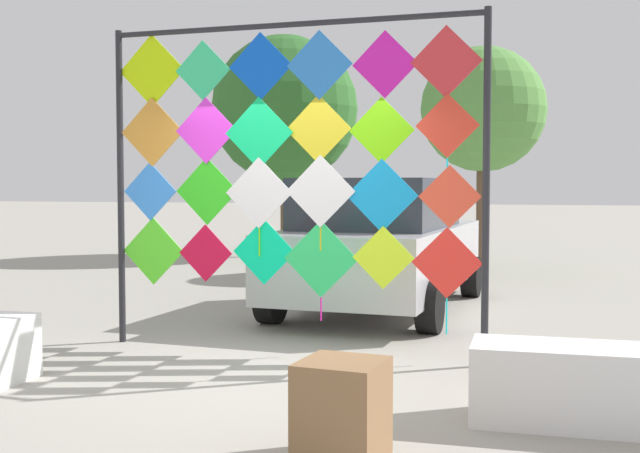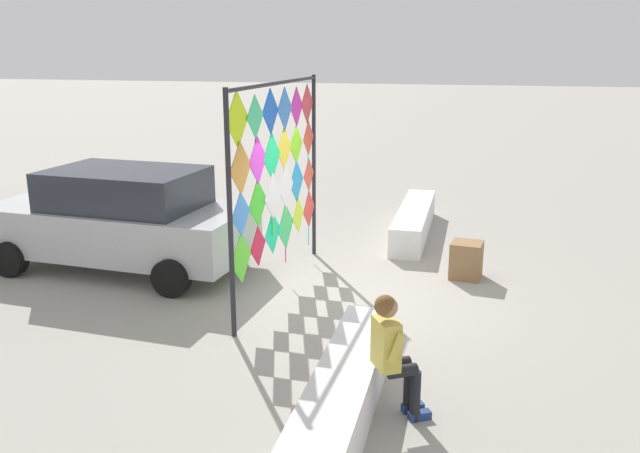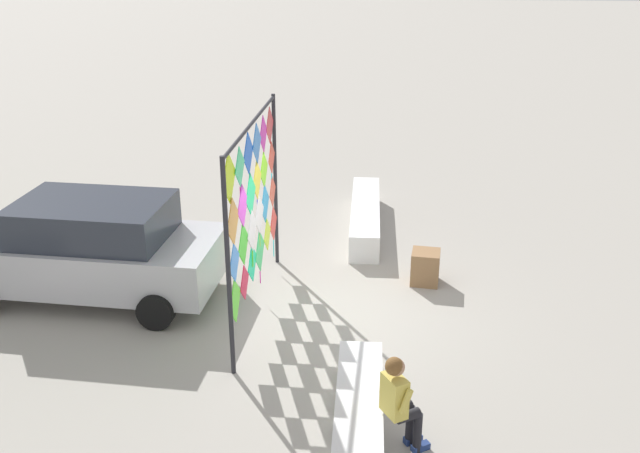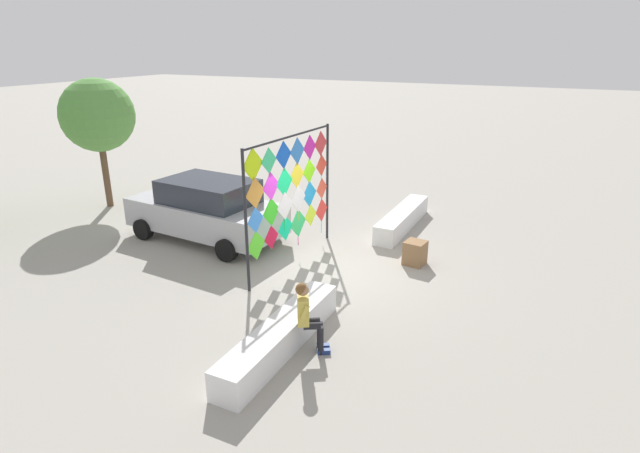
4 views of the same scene
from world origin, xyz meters
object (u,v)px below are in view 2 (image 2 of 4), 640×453
(kite_display_rack, at_px, (278,168))
(cardboard_box_large, at_px, (466,260))
(seated_vendor, at_px, (393,348))
(parked_car, at_px, (121,218))

(kite_display_rack, height_order, cardboard_box_large, kite_display_rack)
(seated_vendor, relative_size, parked_car, 0.30)
(parked_car, bearing_deg, cardboard_box_large, -81.68)
(kite_display_rack, distance_m, cardboard_box_large, 3.59)
(parked_car, xyz_separation_m, cardboard_box_large, (0.86, -5.91, -0.59))
(cardboard_box_large, bearing_deg, parked_car, 98.32)
(kite_display_rack, xyz_separation_m, seated_vendor, (-3.50, -2.27, -1.17))
(seated_vendor, xyz_separation_m, parked_car, (3.89, 5.27, 0.08))
(seated_vendor, height_order, cardboard_box_large, seated_vendor)
(kite_display_rack, bearing_deg, seated_vendor, -147.02)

